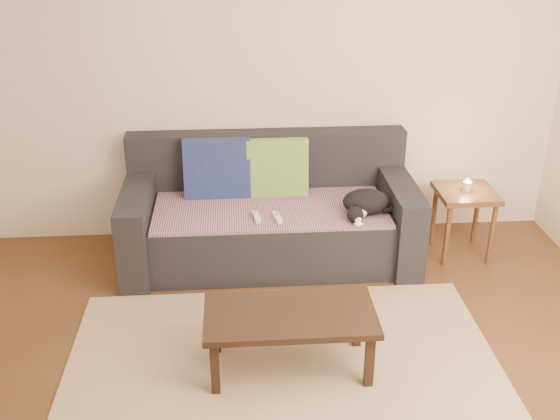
{
  "coord_description": "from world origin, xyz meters",
  "views": [
    {
      "loc": [
        -0.24,
        -2.77,
        2.44
      ],
      "look_at": [
        0.05,
        1.2,
        0.55
      ],
      "focal_mm": 42.0,
      "sensor_mm": 36.0,
      "label": 1
    }
  ],
  "objects_px": {
    "sofa": "(270,218)",
    "cat": "(365,203)",
    "side_table": "(465,202)",
    "coffee_table": "(290,320)",
    "wii_remote_a": "(256,217)",
    "wii_remote_b": "(277,218)"
  },
  "relations": [
    {
      "from": "sofa",
      "to": "side_table",
      "type": "bearing_deg",
      "value": -3.12
    },
    {
      "from": "sofa",
      "to": "wii_remote_a",
      "type": "relative_size",
      "value": 14.0
    },
    {
      "from": "sofa",
      "to": "cat",
      "type": "height_order",
      "value": "sofa"
    },
    {
      "from": "wii_remote_a",
      "to": "coffee_table",
      "type": "height_order",
      "value": "wii_remote_a"
    },
    {
      "from": "coffee_table",
      "to": "sofa",
      "type": "bearing_deg",
      "value": 91.53
    },
    {
      "from": "cat",
      "to": "wii_remote_a",
      "type": "relative_size",
      "value": 2.77
    },
    {
      "from": "cat",
      "to": "wii_remote_b",
      "type": "relative_size",
      "value": 2.77
    },
    {
      "from": "wii_remote_a",
      "to": "wii_remote_b",
      "type": "xyz_separation_m",
      "value": [
        0.14,
        -0.02,
        0.0
      ]
    },
    {
      "from": "side_table",
      "to": "coffee_table",
      "type": "bearing_deg",
      "value": -137.98
    },
    {
      "from": "sofa",
      "to": "cat",
      "type": "distance_m",
      "value": 0.73
    },
    {
      "from": "sofa",
      "to": "cat",
      "type": "bearing_deg",
      "value": -20.4
    },
    {
      "from": "cat",
      "to": "wii_remote_b",
      "type": "bearing_deg",
      "value": 163.5
    },
    {
      "from": "sofa",
      "to": "wii_remote_b",
      "type": "height_order",
      "value": "sofa"
    },
    {
      "from": "wii_remote_b",
      "to": "side_table",
      "type": "relative_size",
      "value": 0.29
    },
    {
      "from": "wii_remote_a",
      "to": "coffee_table",
      "type": "xyz_separation_m",
      "value": [
        0.14,
        -1.07,
        -0.12
      ]
    },
    {
      "from": "cat",
      "to": "wii_remote_b",
      "type": "height_order",
      "value": "cat"
    },
    {
      "from": "wii_remote_a",
      "to": "wii_remote_b",
      "type": "relative_size",
      "value": 1.0
    },
    {
      "from": "sofa",
      "to": "wii_remote_a",
      "type": "bearing_deg",
      "value": -111.37
    },
    {
      "from": "cat",
      "to": "wii_remote_a",
      "type": "height_order",
      "value": "cat"
    },
    {
      "from": "wii_remote_a",
      "to": "sofa",
      "type": "bearing_deg",
      "value": -29.6
    },
    {
      "from": "cat",
      "to": "coffee_table",
      "type": "xyz_separation_m",
      "value": [
        -0.62,
        -1.1,
        -0.19
      ]
    },
    {
      "from": "side_table",
      "to": "sofa",
      "type": "bearing_deg",
      "value": 176.88
    }
  ]
}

